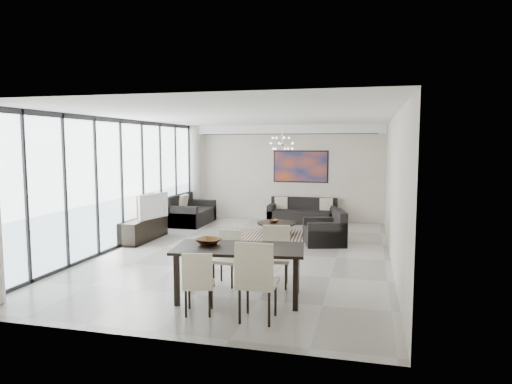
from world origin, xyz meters
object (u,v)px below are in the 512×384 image
(dining_table, at_px, (239,253))
(tv_console, at_px, (143,229))
(sofa_main, at_px, (303,214))
(television, at_px, (150,206))
(coffee_table, at_px, (277,228))

(dining_table, bearing_deg, tv_console, 134.31)
(sofa_main, xyz_separation_m, television, (-3.23, -3.39, 0.59))
(sofa_main, xyz_separation_m, dining_table, (0.04, -6.97, 0.47))
(coffee_table, bearing_deg, television, -156.66)
(sofa_main, height_order, dining_table, dining_table)
(tv_console, xyz_separation_m, television, (0.16, 0.06, 0.57))
(coffee_table, relative_size, tv_console, 0.58)
(sofa_main, distance_m, tv_console, 4.84)
(coffee_table, bearing_deg, dining_table, -85.28)
(tv_console, distance_m, television, 0.60)
(coffee_table, xyz_separation_m, dining_table, (0.40, -4.83, 0.52))
(dining_table, bearing_deg, sofa_main, 90.36)
(sofa_main, bearing_deg, television, -133.65)
(coffee_table, distance_m, sofa_main, 2.18)
(television, bearing_deg, sofa_main, -31.61)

